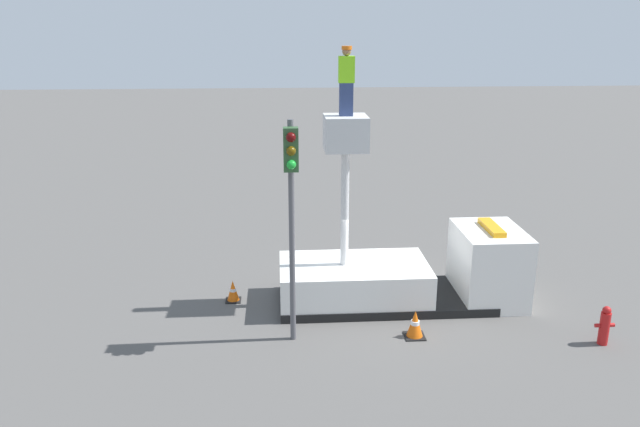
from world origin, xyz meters
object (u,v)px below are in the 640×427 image
Objects in this scene: bucket_truck at (405,272)px; worker at (346,81)px; traffic_light_pole at (291,190)px; traffic_cone_rear at (233,291)px; traffic_cone_curbside at (415,324)px; fire_hydrant at (605,326)px.

worker is at bearing 180.00° from bucket_truck.
traffic_light_pole is at bearing -124.72° from worker.
traffic_light_pole reaches higher than traffic_cone_rear.
bucket_truck reaches higher than traffic_cone_curbside.
worker is 2.45× the size of traffic_cone_curbside.
bucket_truck is at bearing 0.00° from worker.
traffic_cone_curbside is (-0.16, -2.10, -0.56)m from bucket_truck.
traffic_cone_curbside is (4.71, -2.45, 0.05)m from traffic_cone_rear.
worker reaches higher than traffic_cone_curbside.
traffic_light_pole is at bearing -146.44° from bucket_truck.
worker is 0.32× the size of traffic_light_pole.
bucket_truck reaches higher than fire_hydrant.
traffic_light_pole reaches higher than bucket_truck.
traffic_light_pole is at bearing -179.33° from traffic_cone_curbside.
traffic_light_pole is 4.68m from traffic_cone_rear.
traffic_cone_rear is 0.86× the size of traffic_cone_curbside.
traffic_cone_rear is 5.31m from traffic_cone_curbside.
fire_hydrant reaches higher than traffic_cone_rear.
worker is at bearing -6.32° from traffic_cone_rear.
fire_hydrant is at bearing -8.43° from traffic_cone_curbside.
fire_hydrant is 1.42× the size of traffic_cone_curbside.
traffic_cone_rear is (-3.13, 0.35, -5.89)m from worker.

